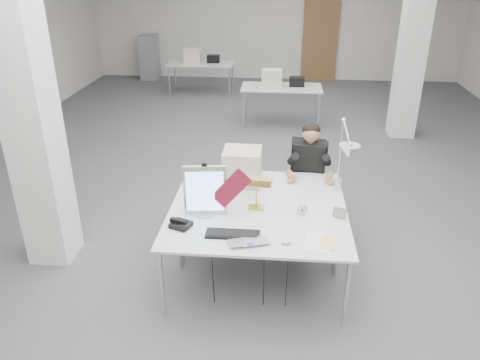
% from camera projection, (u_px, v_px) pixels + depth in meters
% --- Properties ---
extents(room_shell, '(10.04, 14.04, 3.24)m').
position_uv_depth(room_shell, '(271.00, 70.00, 6.38)').
color(room_shell, '#49494B').
rests_on(room_shell, ground).
extents(desk_main, '(1.80, 0.90, 0.02)m').
position_uv_depth(desk_main, '(256.00, 230.00, 4.42)').
color(desk_main, silver).
rests_on(desk_main, room_shell).
extents(desk_second, '(1.80, 0.90, 0.02)m').
position_uv_depth(desk_second, '(260.00, 188.00, 5.23)').
color(desk_second, silver).
rests_on(desk_second, room_shell).
extents(bg_desk_a, '(1.60, 0.80, 0.02)m').
position_uv_depth(bg_desk_a, '(282.00, 87.00, 9.36)').
color(bg_desk_a, silver).
rests_on(bg_desk_a, room_shell).
extents(bg_desk_b, '(1.60, 0.80, 0.02)m').
position_uv_depth(bg_desk_b, '(201.00, 64.00, 11.50)').
color(bg_desk_b, silver).
rests_on(bg_desk_b, room_shell).
extents(filing_cabinet, '(0.45, 0.55, 1.20)m').
position_uv_depth(filing_cabinet, '(149.00, 57.00, 13.00)').
color(filing_cabinet, gray).
rests_on(filing_cabinet, room_shell).
extents(office_chair, '(0.62, 0.62, 1.11)m').
position_uv_depth(office_chair, '(308.00, 183.00, 5.81)').
color(office_chair, black).
rests_on(office_chair, room_shell).
extents(seated_person, '(0.55, 0.64, 0.86)m').
position_uv_depth(seated_person, '(310.00, 158.00, 5.61)').
color(seated_person, black).
rests_on(seated_person, office_chair).
extents(monitor, '(0.42, 0.09, 0.52)m').
position_uv_depth(monitor, '(205.00, 191.00, 4.57)').
color(monitor, '#B5B6BA').
rests_on(monitor, desk_main).
extents(pennant, '(0.41, 0.07, 0.45)m').
position_uv_depth(pennant, '(231.00, 188.00, 4.50)').
color(pennant, maroon).
rests_on(pennant, monitor).
extents(keyboard, '(0.50, 0.17, 0.02)m').
position_uv_depth(keyboard, '(233.00, 234.00, 4.32)').
color(keyboard, black).
rests_on(keyboard, desk_main).
extents(laptop, '(0.41, 0.32, 0.03)m').
position_uv_depth(laptop, '(250.00, 246.00, 4.14)').
color(laptop, '#A5A4A9').
rests_on(laptop, desk_main).
extents(mouse, '(0.09, 0.06, 0.04)m').
position_uv_depth(mouse, '(286.00, 242.00, 4.18)').
color(mouse, '#BBBBC1').
rests_on(mouse, desk_main).
extents(bankers_lamp, '(0.30, 0.16, 0.33)m').
position_uv_depth(bankers_lamp, '(257.00, 194.00, 4.73)').
color(bankers_lamp, gold).
rests_on(bankers_lamp, desk_main).
extents(desk_phone, '(0.23, 0.22, 0.05)m').
position_uv_depth(desk_phone, '(181.00, 225.00, 4.45)').
color(desk_phone, black).
rests_on(desk_phone, desk_main).
extents(picture_frame_left, '(0.13, 0.03, 0.11)m').
position_uv_depth(picture_frame_left, '(191.00, 207.00, 4.71)').
color(picture_frame_left, '#A77B48').
rests_on(picture_frame_left, desk_main).
extents(picture_frame_right, '(0.13, 0.09, 0.10)m').
position_uv_depth(picture_frame_right, '(340.00, 213.00, 4.60)').
color(picture_frame_right, '#A67347').
rests_on(picture_frame_right, desk_main).
extents(desk_clock, '(0.11, 0.06, 0.10)m').
position_uv_depth(desk_clock, '(302.00, 210.00, 4.66)').
color(desk_clock, '#BBBBC0').
rests_on(desk_clock, desk_main).
extents(paper_stack_a, '(0.29, 0.37, 0.01)m').
position_uv_depth(paper_stack_a, '(318.00, 242.00, 4.21)').
color(paper_stack_a, white).
rests_on(paper_stack_a, desk_main).
extents(paper_stack_b, '(0.21, 0.26, 0.01)m').
position_uv_depth(paper_stack_b, '(330.00, 243.00, 4.20)').
color(paper_stack_b, '#E6CD89').
rests_on(paper_stack_b, desk_main).
extents(paper_stack_c, '(0.20, 0.16, 0.01)m').
position_uv_depth(paper_stack_c, '(337.00, 225.00, 4.49)').
color(paper_stack_c, silver).
rests_on(paper_stack_c, desk_main).
extents(beige_monitor, '(0.43, 0.41, 0.40)m').
position_uv_depth(beige_monitor, '(242.00, 167.00, 5.26)').
color(beige_monitor, '#BBAF9B').
rests_on(beige_monitor, desk_second).
extents(architect_lamp, '(0.39, 0.69, 0.84)m').
position_uv_depth(architect_lamp, '(343.00, 164.00, 4.78)').
color(architect_lamp, silver).
rests_on(architect_lamp, desk_second).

